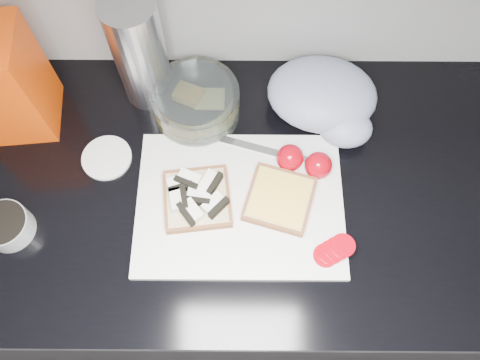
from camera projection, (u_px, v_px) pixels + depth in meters
name	position (u px, v px, depth m)	size (l,w,h in m)	color
base_cabinet	(202.00, 247.00, 1.36)	(3.50, 0.60, 0.86)	black
countertop	(185.00, 185.00, 0.95)	(3.50, 0.64, 0.04)	black
cutting_board	(240.00, 203.00, 0.91)	(0.40, 0.30, 0.01)	white
bread_left	(196.00, 197.00, 0.89)	(0.14, 0.14, 0.04)	beige
bread_right	(279.00, 199.00, 0.90)	(0.16, 0.16, 0.02)	beige
tomato_slices	(334.00, 250.00, 0.86)	(0.09, 0.07, 0.02)	#AA0311
knife	(282.00, 155.00, 0.94)	(0.21, 0.07, 0.01)	silver
seed_tub	(6.00, 226.00, 0.87)	(0.09, 0.09, 0.05)	#949999
tub_lid	(107.00, 158.00, 0.95)	(0.10, 0.10, 0.01)	white
glass_bowl	(196.00, 103.00, 0.97)	(0.18, 0.18, 0.08)	silver
bread_bag	(0.00, 83.00, 0.89)	(0.15, 0.14, 0.24)	#FD4E04
steel_canister	(140.00, 53.00, 0.91)	(0.10, 0.10, 0.25)	silver
grocery_bag	(325.00, 99.00, 0.96)	(0.25, 0.23, 0.10)	#979FBA
whole_tomatoes	(304.00, 162.00, 0.92)	(0.11, 0.07, 0.05)	#AA0311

